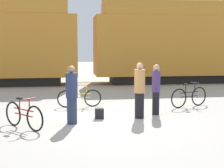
% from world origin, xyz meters
% --- Properties ---
extents(ground_plane, '(80.00, 80.00, 0.00)m').
position_xyz_m(ground_plane, '(0.00, 0.00, 0.00)').
color(ground_plane, '#A8A399').
extents(freight_train, '(27.76, 2.82, 5.61)m').
position_xyz_m(freight_train, '(0.00, 10.05, 2.98)').
color(freight_train, black).
rests_on(freight_train, ground_plane).
extents(rail_near, '(39.76, 0.07, 0.01)m').
position_xyz_m(rail_near, '(0.00, 9.33, 0.01)').
color(rail_near, '#4C4238').
rests_on(rail_near, ground_plane).
extents(rail_far, '(39.76, 0.07, 0.01)m').
position_xyz_m(rail_far, '(0.00, 10.77, 0.01)').
color(rail_far, '#4C4238').
rests_on(rail_far, ground_plane).
extents(bicycle_yellow, '(1.73, 0.46, 0.85)m').
position_xyz_m(bicycle_yellow, '(-0.70, 2.27, 0.36)').
color(bicycle_yellow, black).
rests_on(bicycle_yellow, ground_plane).
extents(bicycle_maroon, '(1.24, 1.33, 0.92)m').
position_xyz_m(bicycle_maroon, '(-2.40, -0.78, 0.39)').
color(bicycle_maroon, black).
rests_on(bicycle_maroon, ground_plane).
extents(bicycle_black, '(1.70, 0.72, 0.95)m').
position_xyz_m(bicycle_black, '(3.57, 1.72, 0.40)').
color(bicycle_black, black).
rests_on(bicycle_black, ground_plane).
extents(person_in_purple, '(0.29, 0.29, 1.75)m').
position_xyz_m(person_in_purple, '(1.89, 0.55, 0.90)').
color(person_in_purple, black).
rests_on(person_in_purple, ground_plane).
extents(person_in_navy, '(0.36, 0.36, 1.78)m').
position_xyz_m(person_in_navy, '(-1.01, -0.38, 0.89)').
color(person_in_navy, '#283351').
rests_on(person_in_navy, ground_plane).
extents(person_in_tan, '(0.36, 0.36, 1.83)m').
position_xyz_m(person_in_tan, '(1.20, 0.10, 0.92)').
color(person_in_tan, black).
rests_on(person_in_tan, ground_plane).
extents(backpack, '(0.28, 0.20, 0.34)m').
position_xyz_m(backpack, '(-0.12, 0.18, 0.17)').
color(backpack, black).
rests_on(backpack, ground_plane).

